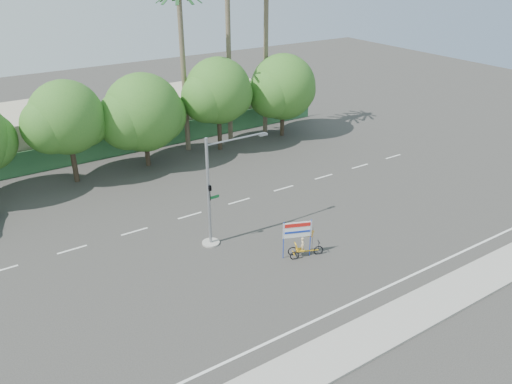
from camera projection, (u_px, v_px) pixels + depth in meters
ground at (280, 261)px, 29.46m from camera, size 120.00×120.00×0.00m
sidewalk_near at (371, 335)px, 23.78m from camera, size 50.00×2.40×0.12m
fence at (143, 140)px, 45.24m from camera, size 38.00×0.08×2.00m
building_left at (14, 136)px, 43.31m from camera, size 12.00×8.00×4.00m
building_right at (199, 106)px, 52.18m from camera, size 14.00×8.00×3.60m
tree_left at (66, 120)px, 37.37m from camera, size 6.66×5.60×8.07m
tree_center at (143, 115)px, 40.56m from camera, size 7.62×6.40×7.85m
tree_right at (218, 93)px, 43.64m from camera, size 6.90×5.80×8.36m
tree_far_right at (283, 89)px, 47.32m from camera, size 7.38×6.20×7.94m
palm_tall at (228, 27)px, 43.47m from camera, size 3.73×3.79×17.45m
palm_mid at (266, 36)px, 45.89m from camera, size 3.73×3.79×15.45m
palm_short at (182, 51)px, 41.98m from camera, size 3.73×3.79×14.45m
traffic_signal at (214, 201)px, 30.11m from camera, size 4.72×1.10×7.00m
trike_billboard at (301, 242)px, 29.52m from camera, size 2.38×1.14×2.49m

